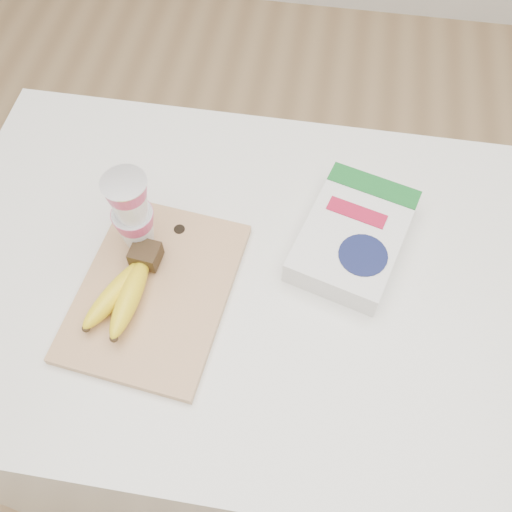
{
  "coord_description": "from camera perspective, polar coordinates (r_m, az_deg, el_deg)",
  "views": [
    {
      "loc": [
        0.08,
        -0.48,
        1.72
      ],
      "look_at": [
        0.0,
        0.02,
        0.89
      ],
      "focal_mm": 40.0,
      "sensor_mm": 36.0,
      "label": 1
    }
  ],
  "objects": [
    {
      "name": "bananas",
      "position": [
        0.97,
        -12.85,
        -3.19
      ],
      "size": [
        0.1,
        0.19,
        0.05
      ],
      "color": "#382816",
      "rests_on": "cutting_board"
    },
    {
      "name": "table",
      "position": [
        1.39,
        -0.25,
        -10.61
      ],
      "size": [
        1.14,
        0.76,
        0.85
      ],
      "primitive_type": "cube",
      "color": "white",
      "rests_on": "ground"
    },
    {
      "name": "room",
      "position": [
        0.62,
        -0.59,
        21.4
      ],
      "size": [
        4.0,
        4.0,
        4.0
      ],
      "color": "tan",
      "rests_on": "ground"
    },
    {
      "name": "cutting_board",
      "position": [
        0.99,
        -10.04,
        -3.43
      ],
      "size": [
        0.28,
        0.36,
        0.02
      ],
      "primitive_type": "cube",
      "rotation": [
        0.0,
        0.0,
        -0.11
      ],
      "color": "tan",
      "rests_on": "table"
    },
    {
      "name": "cereal_box",
      "position": [
        1.02,
        9.72,
        2.04
      ],
      "size": [
        0.23,
        0.28,
        0.06
      ],
      "rotation": [
        0.0,
        0.0,
        -0.27
      ],
      "color": "white",
      "rests_on": "table"
    },
    {
      "name": "yogurt_stack",
      "position": [
        0.96,
        -12.31,
        4.38
      ],
      "size": [
        0.08,
        0.08,
        0.17
      ],
      "color": "white",
      "rests_on": "cutting_board"
    }
  ]
}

